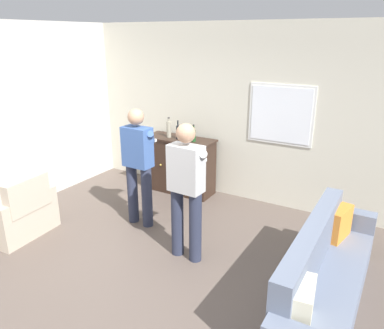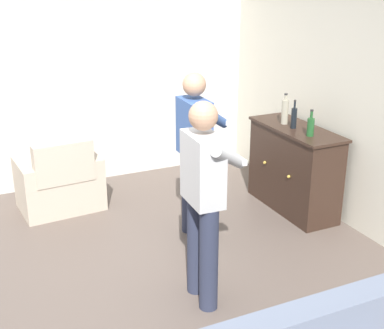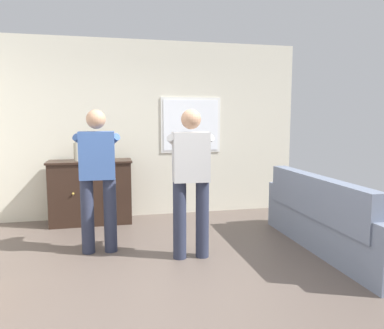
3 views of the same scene
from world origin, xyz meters
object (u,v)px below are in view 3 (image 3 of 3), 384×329
bottle_wine_green (76,151)px  bottle_liquor_amber (90,153)px  bottle_spirits_clear (111,153)px  person_standing_right (191,176)px  couch (328,222)px  person_standing_left (98,174)px  sideboard_cabinet (91,192)px

bottle_wine_green → bottle_liquor_amber: (0.19, -0.01, -0.02)m
bottle_spirits_clear → person_standing_right: (0.86, -1.64, -0.12)m
couch → person_standing_right: 1.76m
bottle_liquor_amber → person_standing_left: person_standing_left is taller
couch → bottle_spirits_clear: 3.16m
bottle_wine_green → bottle_spirits_clear: bottle_wine_green is taller
sideboard_cabinet → bottle_spirits_clear: size_ratio=4.39×
sideboard_cabinet → person_standing_right: (1.16, -1.69, 0.46)m
couch → person_standing_left: (-2.67, 0.56, 0.59)m
person_standing_left → couch: bearing=-11.9°
bottle_wine_green → bottle_spirits_clear: bearing=-2.0°
bottle_wine_green → bottle_spirits_clear: 0.49m
bottle_liquor_amber → bottle_spirits_clear: size_ratio=1.12×
sideboard_cabinet → bottle_spirits_clear: bottle_spirits_clear is taller
bottle_wine_green → person_standing_left: (0.32, -1.25, -0.16)m
couch → person_standing_right: (-1.65, 0.15, 0.59)m
bottle_wine_green → person_standing_left: person_standing_left is taller
bottle_liquor_amber → bottle_wine_green: bearing=176.4°
couch → bottle_wine_green: bottle_wine_green is taller
sideboard_cabinet → person_standing_left: bearing=-83.7°
bottle_liquor_amber → person_standing_left: bearing=-83.7°
person_standing_right → bottle_wine_green: bearing=129.1°
sideboard_cabinet → bottle_wine_green: 0.65m
bottle_wine_green → person_standing_left: 1.30m
couch → sideboard_cabinet: size_ratio=1.96×
sideboard_cabinet → bottle_spirits_clear: bearing=-10.3°
bottle_liquor_amber → person_standing_right: (1.16, -1.64, -0.14)m
couch → sideboard_cabinet: sideboard_cabinet is taller
sideboard_cabinet → bottle_liquor_amber: 0.60m
bottle_wine_green → person_standing_right: bearing=-50.9°
couch → bottle_spirits_clear: (-2.51, 1.79, 0.72)m
person_standing_left → sideboard_cabinet: bearing=96.3°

